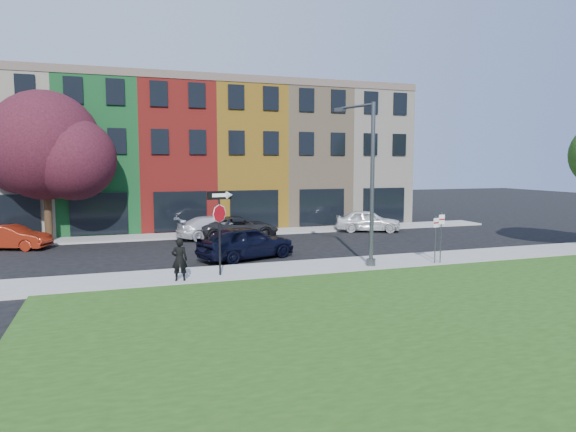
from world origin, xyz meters
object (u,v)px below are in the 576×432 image
object	(u,v)px
stop_sign	(219,216)
street_lamp	(368,184)
sedan_near	(246,242)
man	(180,260)

from	to	relation	value
stop_sign	street_lamp	distance (m)	6.75
sedan_near	street_lamp	distance (m)	6.58
stop_sign	street_lamp	bearing A→B (deg)	-13.48
man	stop_sign	bearing A→B (deg)	-157.01
stop_sign	sedan_near	xyz separation A→B (m)	(2.02, 3.65, -1.71)
man	street_lamp	xyz separation A→B (m)	(8.31, 0.47, 2.77)
stop_sign	street_lamp	world-z (taller)	street_lamp
man	sedan_near	world-z (taller)	man
stop_sign	street_lamp	size ratio (longest dim) A/B	0.48
street_lamp	stop_sign	bearing A→B (deg)	161.89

